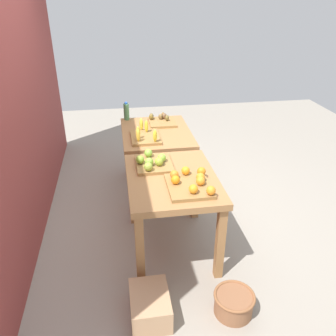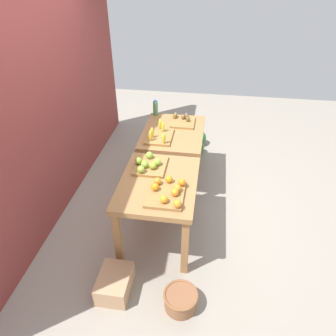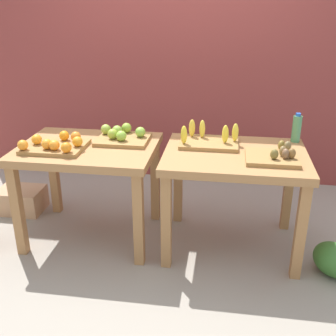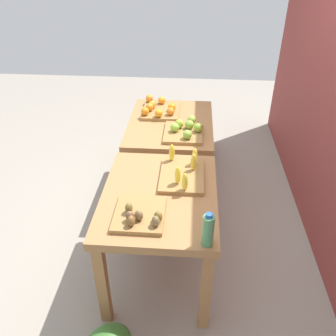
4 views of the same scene
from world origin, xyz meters
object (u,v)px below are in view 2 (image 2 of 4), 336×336
display_table_right (173,139)px  water_bottle (155,108)px  orange_bin (167,192)px  apple_bin (149,165)px  watermelon_pile (196,142)px  cardboard_produce_box (115,283)px  kiwi_bin (183,121)px  wicker_basket (181,300)px  banana_crate (159,135)px  display_table_left (159,190)px

display_table_right → water_bottle: water_bottle is taller
orange_bin → apple_bin: 0.51m
watermelon_pile → cardboard_produce_box: 2.87m
apple_bin → kiwi_bin: bearing=-11.9°
wicker_basket → display_table_right: bearing=10.0°
cardboard_produce_box → kiwi_bin: bearing=-10.4°
banana_crate → wicker_basket: (-1.78, -0.50, -0.72)m
orange_bin → watermelon_pile: 2.33m
cardboard_produce_box → orange_bin: bearing=-35.8°
display_table_right → wicker_basket: display_table_right is taller
display_table_right → apple_bin: (-0.88, 0.14, 0.16)m
banana_crate → water_bottle: 0.69m
kiwi_bin → water_bottle: bearing=65.2°
display_table_left → wicker_basket: (-0.86, -0.35, -0.57)m
kiwi_bin → watermelon_pile: bearing=-15.7°
cardboard_produce_box → display_table_left: bearing=-20.8°
watermelon_pile → wicker_basket: size_ratio=2.17×
display_table_left → cardboard_produce_box: 1.01m
display_table_left → apple_bin: bearing=31.3°
display_table_left → banana_crate: (0.91, 0.15, 0.15)m
watermelon_pile → display_table_right: bearing=162.9°
orange_bin → kiwi_bin: (1.59, 0.03, -0.01)m
watermelon_pile → orange_bin: bearing=176.1°
kiwi_bin → wicker_basket: bearing=-173.6°
kiwi_bin → apple_bin: bearing=168.1°
watermelon_pile → display_table_left: bearing=172.2°
apple_bin → water_bottle: (1.35, 0.18, 0.07)m
kiwi_bin → cardboard_produce_box: bearing=169.6°
orange_bin → kiwi_bin: bearing=0.9°
display_table_right → banana_crate: bearing=143.5°
watermelon_pile → cardboard_produce_box: (-2.81, 0.58, -0.02)m
water_bottle → orange_bin: bearing=-166.0°
wicker_basket → display_table_left: bearing=22.1°
orange_bin → watermelon_pile: (2.22, -0.15, -0.70)m
display_table_left → water_bottle: bearing=11.5°
display_table_right → cardboard_produce_box: bearing=171.1°
orange_bin → apple_bin: bearing=31.4°
display_table_left → orange_bin: 0.28m
wicker_basket → orange_bin: bearing=18.9°
display_table_right → cardboard_produce_box: (-1.91, 0.30, -0.56)m
water_bottle → wicker_basket: (-2.44, -0.67, -0.79)m
apple_bin → watermelon_pile: 1.96m
wicker_basket → watermelon_pile: bearing=1.5°
apple_bin → water_bottle: water_bottle is taller
apple_bin → cardboard_produce_box: apple_bin is taller
orange_bin → apple_bin: (0.44, 0.27, 0.00)m
display_table_right → kiwi_bin: size_ratio=2.89×
display_table_right → apple_bin: apple_bin is taller
display_table_right → banana_crate: (-0.21, 0.15, 0.15)m
display_table_left → water_bottle: water_bottle is taller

